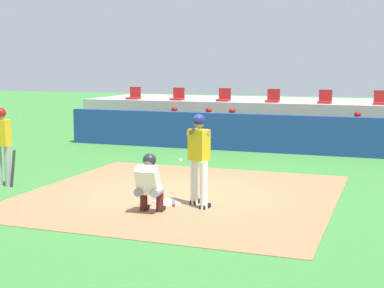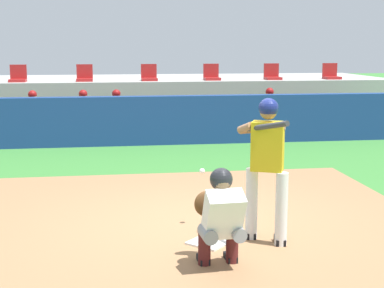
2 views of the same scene
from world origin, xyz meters
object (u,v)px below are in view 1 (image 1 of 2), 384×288
at_px(catcher_crouched, 150,181).
at_px(stadium_seat_4, 325,100).
at_px(dugout_player_0, 173,125).
at_px(stadium_seat_2, 224,98).
at_px(stadium_seat_0, 134,96).
at_px(stadium_seat_1, 178,97).
at_px(on_deck_batter, 2,141).
at_px(dugout_player_1, 207,126).
at_px(dugout_player_3, 357,131).
at_px(stadium_seat_3, 273,99).
at_px(stadium_seat_5, 380,101).
at_px(batter_at_plate, 199,154).
at_px(home_plate, 166,202).
at_px(dugout_player_2, 231,127).

height_order(catcher_crouched, stadium_seat_4, stadium_seat_4).
bearing_deg(dugout_player_0, stadium_seat_2, 58.60).
height_order(stadium_seat_0, stadium_seat_1, same).
height_order(on_deck_batter, dugout_player_1, on_deck_batter).
bearing_deg(dugout_player_0, dugout_player_3, 0.00).
bearing_deg(stadium_seat_3, stadium_seat_1, 180.00).
bearing_deg(stadium_seat_5, stadium_seat_0, 180.00).
bearing_deg(stadium_seat_5, stadium_seat_2, 180.00).
bearing_deg(stadium_seat_3, dugout_player_3, -33.29).
distance_m(catcher_crouched, stadium_seat_4, 11.14).
xyz_separation_m(dugout_player_3, stadium_seat_1, (-6.81, 2.03, 0.86)).
relative_size(catcher_crouched, dugout_player_0, 1.44).
relative_size(stadium_seat_3, stadium_seat_4, 1.00).
distance_m(batter_at_plate, on_deck_batter, 4.82).
bearing_deg(stadium_seat_2, stadium_seat_0, 180.00).
distance_m(dugout_player_3, stadium_seat_5, 2.29).
relative_size(dugout_player_3, stadium_seat_4, 2.71).
xyz_separation_m(home_plate, dugout_player_0, (-3.10, 8.14, 0.65)).
bearing_deg(dugout_player_1, dugout_player_3, 0.00).
distance_m(dugout_player_3, stadium_seat_1, 7.16).
xyz_separation_m(batter_at_plate, stadium_seat_5, (3.02, 10.22, 0.50)).
bearing_deg(stadium_seat_2, catcher_crouched, -80.47).
relative_size(batter_at_plate, dugout_player_2, 1.39).
relative_size(dugout_player_1, stadium_seat_2, 2.71).
height_order(dugout_player_2, dugout_player_3, same).
bearing_deg(on_deck_batter, dugout_player_3, 47.41).
bearing_deg(dugout_player_3, home_plate, -110.83).
bearing_deg(stadium_seat_0, catcher_crouched, -63.10).
relative_size(home_plate, catcher_crouched, 0.24).
relative_size(on_deck_batter, stadium_seat_0, 3.72).
xyz_separation_m(dugout_player_3, stadium_seat_2, (-4.96, 2.03, 0.86)).
bearing_deg(on_deck_batter, batter_at_plate, -3.98).
height_order(dugout_player_3, stadium_seat_4, stadium_seat_4).
distance_m(dugout_player_1, stadium_seat_5, 5.97).
xyz_separation_m(dugout_player_0, stadium_seat_3, (3.10, 2.03, 0.86)).
bearing_deg(stadium_seat_3, stadium_seat_5, 0.00).
distance_m(home_plate, on_deck_batter, 4.25).
bearing_deg(stadium_seat_1, on_deck_batter, -92.35).
distance_m(dugout_player_3, stadium_seat_4, 2.53).
xyz_separation_m(catcher_crouched, stadium_seat_0, (-5.55, 10.94, 0.93)).
bearing_deg(batter_at_plate, stadium_seat_1, 113.32).
bearing_deg(catcher_crouched, stadium_seat_2, 99.53).
bearing_deg(home_plate, dugout_player_3, 69.17).
relative_size(stadium_seat_1, stadium_seat_3, 1.00).
distance_m(on_deck_batter, dugout_player_0, 7.93).
height_order(stadium_seat_2, stadium_seat_5, same).
bearing_deg(stadium_seat_0, dugout_player_3, -13.21).
distance_m(home_plate, dugout_player_1, 8.37).
bearing_deg(dugout_player_2, home_plate, -83.07).
bearing_deg(stadium_seat_0, on_deck_batter, -81.65).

